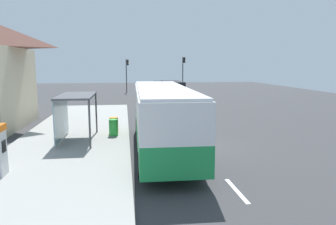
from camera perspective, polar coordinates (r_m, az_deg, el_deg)
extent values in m
cube|color=#38383A|center=(30.60, -1.06, 0.44)|extent=(56.00, 92.00, 0.04)
cube|color=#999993|center=(18.80, -16.43, -4.76)|extent=(6.20, 30.00, 0.18)
cube|color=silver|center=(11.60, 12.10, -13.43)|extent=(0.16, 2.20, 0.01)
cube|color=silver|center=(16.14, 6.07, -6.95)|extent=(0.16, 2.20, 0.01)
cube|color=silver|center=(20.89, 2.81, -3.33)|extent=(0.16, 2.20, 0.01)
cube|color=silver|center=(25.73, 0.78, -1.06)|extent=(0.16, 2.20, 0.01)
cube|color=silver|center=(30.63, -0.60, 0.49)|extent=(0.16, 2.20, 0.01)
cube|color=silver|center=(35.55, -1.60, 1.62)|extent=(0.16, 2.20, 0.01)
cube|color=silver|center=(40.49, -2.35, 2.47)|extent=(0.16, 2.20, 0.01)
cube|color=silver|center=(45.45, -2.95, 3.13)|extent=(0.16, 2.20, 0.01)
cube|color=#1E8C47|center=(15.92, -1.05, -3.16)|extent=(2.77, 11.06, 1.15)
cube|color=silver|center=(15.70, -1.06, 1.49)|extent=(2.77, 11.06, 1.45)
cube|color=silver|center=(15.63, -1.07, 4.31)|extent=(2.64, 10.83, 0.12)
cube|color=black|center=(21.11, -2.42, 3.11)|extent=(2.30, 0.18, 1.22)
cube|color=black|center=(15.15, -5.45, 0.91)|extent=(0.29, 8.58, 1.10)
cylinder|color=black|center=(19.79, -5.35, -2.57)|extent=(0.30, 1.01, 1.00)
cylinder|color=black|center=(19.95, 1.16, -2.44)|extent=(0.30, 1.01, 1.00)
cylinder|color=black|center=(12.42, -4.71, -9.33)|extent=(0.30, 1.01, 1.00)
cylinder|color=black|center=(12.68, 5.68, -8.97)|extent=(0.30, 1.01, 1.00)
cube|color=black|center=(38.51, 0.83, 4.12)|extent=(2.22, 5.28, 1.96)
cube|color=black|center=(38.48, 0.83, 4.62)|extent=(2.17, 3.21, 0.44)
cylinder|color=black|center=(36.83, 2.80, 2.38)|extent=(0.25, 0.69, 0.68)
cylinder|color=black|center=(36.47, 0.04, 2.33)|extent=(0.25, 0.69, 0.68)
cylinder|color=black|center=(40.72, 1.53, 2.98)|extent=(0.25, 0.69, 0.68)
cylinder|color=black|center=(40.40, -0.97, 2.93)|extent=(0.25, 0.69, 0.68)
cube|color=navy|center=(54.77, -1.62, 4.71)|extent=(1.95, 4.46, 0.60)
cube|color=black|center=(54.53, -1.59, 5.33)|extent=(1.66, 2.43, 0.60)
cylinder|color=black|center=(56.17, -2.66, 4.49)|extent=(0.22, 0.65, 0.64)
cylinder|color=black|center=(56.39, -1.00, 4.52)|extent=(0.22, 0.65, 0.64)
cylinder|color=black|center=(53.20, -2.27, 4.27)|extent=(0.22, 0.65, 0.64)
cylinder|color=black|center=(53.43, -0.52, 4.29)|extent=(0.22, 0.65, 0.64)
cube|color=black|center=(13.41, -27.16, -5.36)|extent=(0.03, 0.36, 0.44)
cylinder|color=green|center=(19.02, -9.68, -2.63)|extent=(0.52, 0.52, 0.95)
cylinder|color=orange|center=(19.71, -9.61, -2.24)|extent=(0.52, 0.52, 0.95)
cylinder|color=#2D2D2D|center=(49.66, 2.64, 6.73)|extent=(0.14, 0.14, 5.44)
cube|color=black|center=(49.68, 2.91, 9.29)|extent=(0.24, 0.28, 0.84)
sphere|color=#360606|center=(49.70, 3.05, 9.61)|extent=(0.16, 0.16, 0.16)
sphere|color=#3C2C03|center=(49.70, 3.05, 9.29)|extent=(0.16, 0.16, 0.16)
sphere|color=green|center=(49.70, 3.04, 8.97)|extent=(0.16, 0.16, 0.16)
cylinder|color=#2D2D2D|center=(49.66, -7.41, 6.46)|extent=(0.14, 0.14, 5.08)
cube|color=black|center=(49.63, -7.19, 8.82)|extent=(0.24, 0.28, 0.84)
sphere|color=#360606|center=(49.63, -7.06, 9.14)|extent=(0.16, 0.16, 0.16)
sphere|color=#F2B20C|center=(49.63, -7.05, 8.82)|extent=(0.16, 0.16, 0.16)
sphere|color=black|center=(49.63, -7.05, 8.50)|extent=(0.16, 0.16, 0.16)
cube|color=#4C4C51|center=(18.04, -15.98, 2.89)|extent=(1.80, 4.00, 0.10)
cube|color=#8CA5B2|center=(18.33, -18.45, -0.91)|extent=(0.06, 3.80, 2.30)
cylinder|color=#4C4C51|center=(16.23, -13.77, -2.01)|extent=(0.10, 0.10, 2.44)
cylinder|color=#4C4C51|center=(19.97, -12.65, -0.02)|extent=(0.10, 0.10, 2.44)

